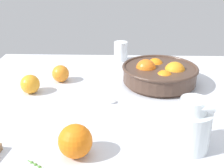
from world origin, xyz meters
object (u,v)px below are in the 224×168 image
at_px(fruit_bowl, 161,74).
at_px(second_glass, 122,52).
at_px(spoon, 104,98).
at_px(loose_orange_3, 31,84).
at_px(loose_orange_0, 62,74).
at_px(loose_orange_1, 77,141).
at_px(juice_pitcher, 192,130).

xyz_separation_m(fruit_bowl, second_glass, (-0.15, 0.28, -0.00)).
bearing_deg(spoon, loose_orange_3, 171.36).
xyz_separation_m(loose_orange_0, loose_orange_3, (-0.09, -0.11, 0.00)).
xyz_separation_m(second_glass, loose_orange_3, (-0.33, -0.37, -0.01)).
height_order(fruit_bowl, spoon, fruit_bowl).
xyz_separation_m(fruit_bowl, loose_orange_3, (-0.48, -0.09, -0.01)).
relative_size(loose_orange_1, spoon, 0.56).
bearing_deg(fruit_bowl, second_glass, 118.00).
relative_size(second_glass, loose_orange_3, 1.31).
distance_m(second_glass, loose_orange_0, 0.36).
relative_size(second_glass, loose_orange_0, 1.35).
bearing_deg(loose_orange_0, fruit_bowl, -2.11).
distance_m(loose_orange_1, spoon, 0.32).
bearing_deg(loose_orange_0, spoon, -40.55).
distance_m(juice_pitcher, loose_orange_0, 0.59).
height_order(juice_pitcher, second_glass, juice_pitcher).
bearing_deg(loose_orange_3, second_glass, 48.71).
distance_m(fruit_bowl, juice_pitcher, 0.41).
distance_m(loose_orange_1, loose_orange_3, 0.42).
bearing_deg(fruit_bowl, spoon, -147.78).
distance_m(juice_pitcher, loose_orange_3, 0.60).
bearing_deg(fruit_bowl, juice_pitcher, -86.00).
distance_m(fruit_bowl, second_glass, 0.32).
bearing_deg(loose_orange_3, fruit_bowl, 11.23).
height_order(second_glass, spoon, second_glass).
height_order(fruit_bowl, loose_orange_1, fruit_bowl).
xyz_separation_m(loose_orange_0, loose_orange_1, (0.13, -0.47, 0.01)).
xyz_separation_m(fruit_bowl, juice_pitcher, (0.03, -0.41, 0.01)).
xyz_separation_m(juice_pitcher, loose_orange_3, (-0.51, 0.31, -0.02)).
bearing_deg(loose_orange_1, loose_orange_0, 105.48).
relative_size(fruit_bowl, loose_orange_3, 4.18).
xyz_separation_m(juice_pitcher, spoon, (-0.24, 0.27, -0.05)).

